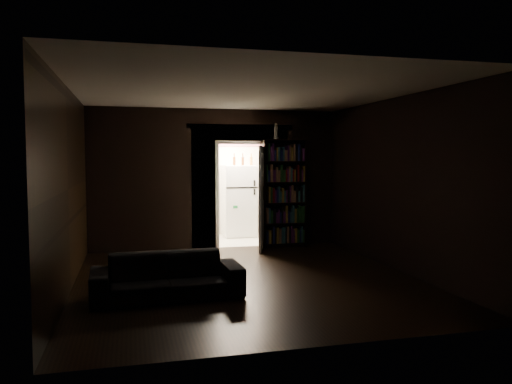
{
  "coord_description": "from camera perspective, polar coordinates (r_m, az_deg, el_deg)",
  "views": [
    {
      "loc": [
        -1.68,
        -7.17,
        1.83
      ],
      "look_at": [
        0.36,
        0.9,
        1.25
      ],
      "focal_mm": 35.0,
      "sensor_mm": 36.0,
      "label": 1
    }
  ],
  "objects": [
    {
      "name": "ground",
      "position": [
        7.59,
        -0.98,
        -9.99
      ],
      "size": [
        5.5,
        5.5,
        0.0
      ],
      "primitive_type": "plane",
      "color": "black",
      "rests_on": "ground"
    },
    {
      "name": "room_walls",
      "position": [
        8.41,
        -2.73,
        2.96
      ],
      "size": [
        5.02,
        5.61,
        2.84
      ],
      "color": "black",
      "rests_on": "ground"
    },
    {
      "name": "kitchen_alcove",
      "position": [
        11.27,
        -3.0,
        0.82
      ],
      "size": [
        2.2,
        1.8,
        2.6
      ],
      "color": "beige",
      "rests_on": "ground"
    },
    {
      "name": "sofa",
      "position": [
        6.7,
        -10.08,
        -8.67
      ],
      "size": [
        1.97,
        0.91,
        0.75
      ],
      "primitive_type": "imported",
      "rotation": [
        0.0,
        0.0,
        0.04
      ],
      "color": "black",
      "rests_on": "ground"
    },
    {
      "name": "bookshelf",
      "position": [
        10.25,
        3.13,
        -0.12
      ],
      "size": [
        0.91,
        0.35,
        2.2
      ],
      "primitive_type": "cube",
      "rotation": [
        0.0,
        0.0,
        0.03
      ],
      "color": "black",
      "rests_on": "ground"
    },
    {
      "name": "refrigerator",
      "position": [
        11.58,
        -1.97,
        -1.0
      ],
      "size": [
        0.84,
        0.79,
        1.65
      ],
      "primitive_type": "cube",
      "rotation": [
        0.0,
        0.0,
        -0.16
      ],
      "color": "white",
      "rests_on": "ground"
    },
    {
      "name": "door",
      "position": [
        9.85,
        0.63,
        -0.71
      ],
      "size": [
        0.32,
        0.82,
        2.05
      ],
      "primitive_type": "cube",
      "rotation": [
        0.0,
        0.0,
        1.24
      ],
      "color": "white",
      "rests_on": "ground"
    },
    {
      "name": "figurine",
      "position": [
        10.19,
        2.28,
        6.95
      ],
      "size": [
        0.11,
        0.11,
        0.32
      ],
      "primitive_type": "cube",
      "rotation": [
        0.0,
        0.0,
        -0.02
      ],
      "color": "silver",
      "rests_on": "bookshelf"
    },
    {
      "name": "bottles",
      "position": [
        11.45,
        -1.52,
        3.76
      ],
      "size": [
        0.67,
        0.27,
        0.28
      ],
      "primitive_type": "cube",
      "rotation": [
        0.0,
        0.0,
        -0.29
      ],
      "color": "black",
      "rests_on": "refrigerator"
    }
  ]
}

